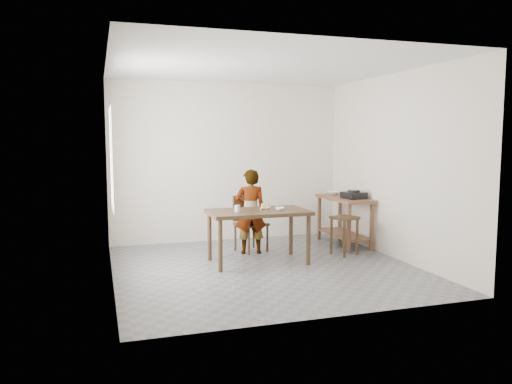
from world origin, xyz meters
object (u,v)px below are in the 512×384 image
object	(u,v)px
prep_counter	(344,221)
dining_chair	(251,224)
stool	(344,235)
child	(250,212)
dining_table	(258,237)

from	to	relation	value
prep_counter	dining_chair	bearing A→B (deg)	179.37
prep_counter	stool	size ratio (longest dim) A/B	2.05
prep_counter	child	xyz separation A→B (m)	(-1.66, -0.12, 0.25)
dining_table	stool	size ratio (longest dim) A/B	2.39
dining_table	prep_counter	world-z (taller)	prep_counter
prep_counter	stool	distance (m)	0.71
stool	prep_counter	bearing A→B (deg)	62.70
prep_counter	child	distance (m)	1.68
dining_table	stool	world-z (taller)	dining_table
dining_chair	stool	world-z (taller)	dining_chair
dining_chair	stool	size ratio (longest dim) A/B	1.48
stool	dining_table	bearing A→B (deg)	-176.92
dining_table	dining_chair	world-z (taller)	dining_chair
prep_counter	dining_chair	size ratio (longest dim) A/B	1.38
prep_counter	child	world-z (taller)	child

